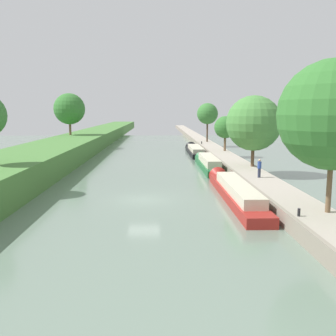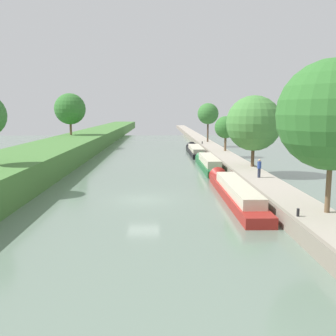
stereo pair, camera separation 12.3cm
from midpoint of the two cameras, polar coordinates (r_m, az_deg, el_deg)
ground_plane at (r=29.76m, az=-3.61°, el=-4.82°), size 160.00×160.00×0.00m
right_towpath at (r=30.99m, az=15.80°, el=-3.64°), size 3.05×260.00×1.00m
stone_quay at (r=30.54m, az=12.83°, el=-3.65°), size 0.25×260.00×1.05m
narrowboat_red at (r=30.76m, az=10.02°, el=-3.35°), size 1.92×16.76×2.01m
narrowboat_green at (r=46.20m, az=6.12°, el=0.76°), size 1.86×14.24×2.09m
narrowboat_black at (r=62.02m, az=4.18°, el=2.68°), size 2.14×15.19×2.04m
tree_rightbank_near at (r=23.49m, az=23.77°, el=7.32°), size 6.31×6.31×8.82m
tree_rightbank_midnear at (r=41.15m, az=12.89°, el=6.59°), size 5.84×5.84×7.53m
tree_rightbank_midfar at (r=56.79m, az=8.75°, el=6.08°), size 3.27×3.27×5.16m
tree_rightbank_far at (r=73.52m, az=6.11°, el=8.13°), size 4.02×4.02×7.41m
tree_leftbank_upstream at (r=71.34m, az=-14.51°, el=8.62°), size 5.60×5.60×7.52m
person_walking at (r=34.64m, az=13.69°, el=0.02°), size 0.34×0.34×1.66m
mooring_bollard_near at (r=22.67m, az=19.16°, el=-6.35°), size 0.16×0.16×0.45m
mooring_bollard_far at (r=68.89m, az=5.23°, el=3.83°), size 0.16×0.16×0.45m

